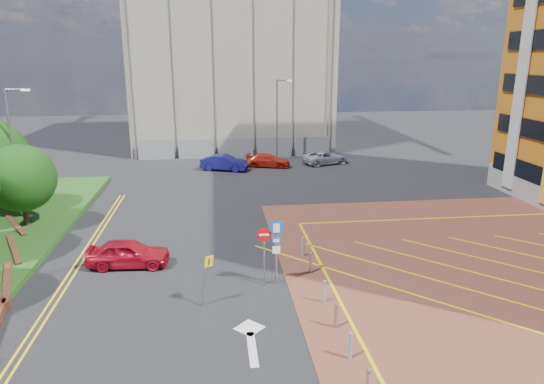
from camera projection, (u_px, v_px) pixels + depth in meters
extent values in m
plane|color=black|center=(268.00, 295.00, 21.28)|extent=(140.00, 140.00, 0.00)
cube|color=brown|center=(7.00, 284.00, 21.82)|extent=(1.86, 4.43, 0.40)
cube|color=brown|center=(14.00, 251.00, 25.51)|extent=(2.29, 4.27, 0.40)
cube|color=brown|center=(16.00, 227.00, 29.17)|extent=(2.69, 4.06, 0.40)
cylinder|color=#3D2B1C|center=(25.00, 210.00, 28.98)|extent=(0.36, 0.36, 1.80)
sphere|color=#0C330B|center=(21.00, 178.00, 28.44)|extent=(4.00, 4.00, 4.00)
cylinder|color=#9EA0A8|center=(14.00, 154.00, 29.94)|extent=(0.16, 0.16, 8.00)
cylinder|color=#9EA0A8|center=(15.00, 90.00, 28.96)|extent=(1.20, 0.10, 0.10)
cube|color=silver|center=(25.00, 90.00, 29.03)|extent=(0.50, 0.15, 0.12)
cylinder|color=#9EA0A8|center=(277.00, 121.00, 47.42)|extent=(0.16, 0.16, 8.00)
cylinder|color=#9EA0A8|center=(283.00, 80.00, 46.44)|extent=(1.20, 0.10, 0.10)
cube|color=silver|center=(289.00, 80.00, 46.51)|extent=(0.50, 0.15, 0.12)
cylinder|color=#9EA0A8|center=(276.00, 252.00, 21.86)|extent=(0.10, 0.10, 3.20)
cube|color=#0A4EBC|center=(276.00, 228.00, 21.52)|extent=(0.60, 0.04, 0.60)
cube|color=white|center=(276.00, 228.00, 21.49)|extent=(0.30, 0.02, 0.42)
cube|color=#0A4EBC|center=(276.00, 240.00, 21.68)|extent=(0.40, 0.04, 0.25)
cube|color=white|center=(276.00, 241.00, 21.66)|extent=(0.28, 0.02, 0.14)
cube|color=white|center=(276.00, 250.00, 21.80)|extent=(0.35, 0.04, 0.35)
cylinder|color=#9EA0A8|center=(264.00, 257.00, 21.86)|extent=(0.08, 0.08, 2.70)
cylinder|color=red|center=(264.00, 235.00, 21.54)|extent=(0.64, 0.04, 0.64)
cube|color=white|center=(264.00, 235.00, 21.51)|extent=(0.44, 0.02, 0.10)
cylinder|color=#9EA0A8|center=(204.00, 281.00, 20.08)|extent=(0.42, 0.08, 2.19)
cube|color=yellow|center=(209.00, 261.00, 19.83)|extent=(0.39, 0.39, 0.51)
cylinder|color=black|center=(350.00, 347.00, 16.63)|extent=(0.14, 0.14, 0.90)
cylinder|color=#9EA0A8|center=(336.00, 317.00, 18.55)|extent=(0.14, 0.14, 0.90)
cylinder|color=black|center=(324.00, 293.00, 20.46)|extent=(0.14, 0.14, 0.90)
cylinder|color=#9EA0A8|center=(311.00, 264.00, 23.32)|extent=(0.14, 0.14, 0.90)
cylinder|color=black|center=(303.00, 248.00, 25.24)|extent=(0.14, 0.14, 0.90)
cube|color=#9F9282|center=(230.00, 48.00, 56.54)|extent=(21.20, 19.20, 22.00)
cube|color=gray|center=(245.00, 148.00, 49.80)|extent=(21.60, 0.06, 2.00)
imported|color=#B30F21|center=(128.00, 253.00, 24.01)|extent=(4.12, 1.86, 1.37)
imported|color=navy|center=(225.00, 163.00, 44.27)|extent=(4.56, 2.87, 1.42)
imported|color=red|center=(268.00, 160.00, 45.71)|extent=(4.49, 2.77, 1.21)
imported|color=silver|center=(325.00, 157.00, 46.96)|extent=(4.95, 3.46, 1.26)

